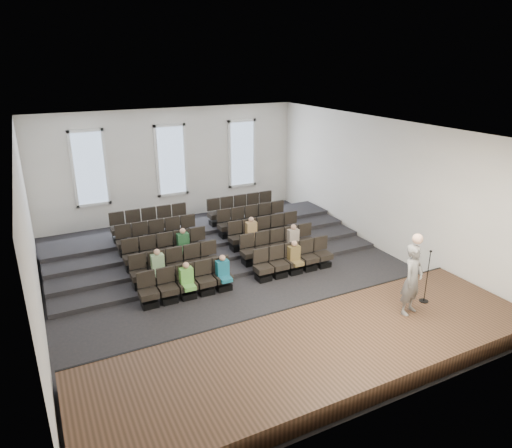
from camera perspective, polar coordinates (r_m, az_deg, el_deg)
The scene contains 14 objects.
ground at distance 15.63m, azimuth -2.48°, elevation -6.65°, with size 14.00×14.00×0.00m, color black.
ceiling at distance 14.12m, azimuth -2.79°, elevation 11.85°, with size 12.00×14.00×0.02m, color white.
wall_back at distance 21.07m, azimuth -10.56°, elevation 7.31°, with size 12.00×0.04×5.00m, color white.
wall_front at distance 9.25m, azimuth 15.84°, elevation -9.98°, with size 12.00×0.04×5.00m, color white.
wall_left at distance 13.54m, azimuth -26.53°, elevation -1.64°, with size 0.04×14.00×5.00m, color white.
wall_right at distance 17.89m, azimuth 15.30°, elevation 4.70°, with size 0.04×14.00×5.00m, color white.
stage at distance 11.69m, azimuth 8.28°, elevation -15.54°, with size 11.80×3.60×0.50m, color #4B3020.
stage_lip at distance 12.92m, azimuth 3.74°, elevation -11.57°, with size 11.80×0.06×0.52m, color black.
risers at distance 18.24m, azimuth -6.61°, elevation -2.07°, with size 11.80×4.80×0.60m.
seating_rows at distance 16.64m, azimuth -4.71°, elevation -2.41°, with size 6.80×4.70×1.67m.
windows at distance 20.97m, azimuth -10.54°, elevation 7.81°, with size 8.44×0.10×3.24m.
audience at distance 15.50m, azimuth -3.33°, elevation -3.60°, with size 5.45×2.64×1.10m.
speaker at distance 12.86m, azimuth 18.96°, elevation -6.58°, with size 0.72×0.47×1.98m, color slate.
mic_stand at distance 13.79m, azimuth 20.46°, elevation -7.33°, with size 0.26×0.26×1.58m.
Camera 1 is at (-5.68, -12.77, 7.00)m, focal length 32.00 mm.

